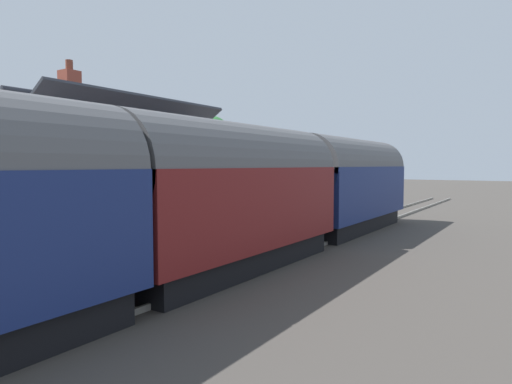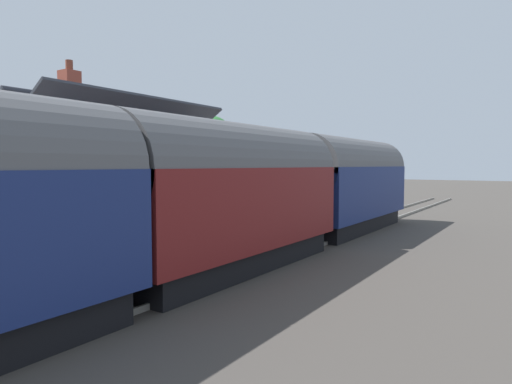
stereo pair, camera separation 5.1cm
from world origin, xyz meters
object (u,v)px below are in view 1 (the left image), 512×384
planter_edge_near (192,199)px  lamp_post_platform (341,161)px  train (247,193)px  station_building (112,177)px  tree_distant (212,148)px  bench_by_lamp (273,196)px  tree_far_right (109,141)px  planter_bench_right (359,189)px  tree_mid_background (45,146)px  planter_corner_building (216,209)px  bench_near_building (301,193)px  planter_bench_left (260,196)px  station_sign_board (315,182)px  bench_platform_end (248,199)px  bench_mid_platform (329,190)px

planter_edge_near → lamp_post_platform: bearing=-25.5°
train → lamp_post_platform: bearing=10.5°
station_building → planter_edge_near: (5.20, 0.60, -1.19)m
lamp_post_platform → tree_distant: size_ratio=0.46×
station_building → bench_by_lamp: size_ratio=5.65×
tree_far_right → tree_distant: bearing=4.0°
station_building → tree_distant: (19.68, 10.99, 1.99)m
bench_by_lamp → planter_bench_right: bearing=-14.5°
tree_mid_background → tree_distant: tree_distant is taller
station_building → train: bearing=-88.0°
planter_corner_building → tree_mid_background: (0.50, 12.28, 2.75)m
planter_edge_near → bench_near_building: bearing=-18.6°
train → planter_edge_near: train is taller
tree_mid_background → bench_near_building: bearing=-50.1°
planter_bench_left → station_sign_board: (1.54, -2.61, 0.74)m
planter_corner_building → tree_far_right: tree_far_right is taller
bench_platform_end → planter_edge_near: 2.71m
planter_bench_right → planter_bench_left: bearing=158.0°
train → bench_platform_end: (6.47, 4.37, -0.79)m
bench_platform_end → planter_bench_left: bearing=20.6°
bench_by_lamp → bench_mid_platform: same height
train → bench_by_lamp: bearing=26.3°
station_sign_board → bench_by_lamp: bearing=139.0°
planter_bench_right → tree_distant: size_ratio=0.14×
planter_corner_building → station_sign_board: 8.49m
train → planter_edge_near: bearing=53.1°
station_building → planter_edge_near: bearing=6.5°
planter_corner_building → planter_bench_left: (6.91, 2.37, 0.05)m
lamp_post_platform → planter_corner_building: bearing=177.5°
bench_platform_end → lamp_post_platform: bearing=-14.4°
station_building → tree_mid_background: (2.98, 9.25, 1.49)m
train → station_building: 6.07m
tree_mid_background → station_sign_board: bearing=-57.6°
tree_far_right → tree_distant: 11.73m
bench_near_building → planter_bench_right: (4.56, -1.88, 0.06)m
bench_by_lamp → planter_corner_building: (-6.60, -1.37, -0.08)m
station_building → bench_near_building: station_building is taller
bench_near_building → tree_mid_background: (-9.22, 11.01, 2.67)m
planter_bench_right → bench_near_building: bearing=157.6°
train → planter_bench_right: train is taller
lamp_post_platform → bench_by_lamp: bearing=158.6°
bench_mid_platform → planter_edge_near: bench_mid_platform is taller
bench_near_building → bench_platform_end: bearing=179.1°
station_building → tree_distant: bearing=29.2°
planter_edge_near → station_building: bearing=-173.5°
train → bench_mid_platform: size_ratio=18.57×
station_sign_board → station_building: bearing=163.4°
planter_bench_left → tree_far_right: (-1.41, 10.83, 3.23)m
tree_distant → lamp_post_platform: bearing=-111.9°
train → planter_bench_left: 10.68m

